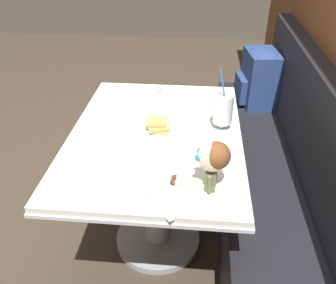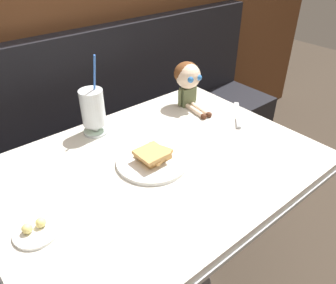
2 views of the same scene
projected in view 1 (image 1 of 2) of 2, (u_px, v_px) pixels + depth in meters
The scene contains 9 objects.
ground_plane at pixel (128, 238), 2.10m from camera, with size 8.00×8.00×0.00m, color #382D23.
booth_bench at pixel (277, 206), 1.86m from camera, with size 2.60×0.48×1.00m.
diner_table at pixel (157, 166), 1.79m from camera, with size 1.11×0.81×0.74m.
toast_plate at pixel (158, 129), 1.68m from camera, with size 0.25×0.25×0.06m.
milkshake_glass at pixel (223, 110), 1.65m from camera, with size 0.10×0.10×0.31m.
butter_saucer at pixel (158, 91), 2.04m from camera, with size 0.12×0.12×0.04m.
butter_knife at pixel (145, 195), 1.30m from camera, with size 0.19×0.17×0.01m.
seated_doll at pixel (212, 159), 1.28m from camera, with size 0.12×0.22×0.20m.
backpack at pixel (259, 76), 2.47m from camera, with size 0.32×0.28×0.41m.
Camera 1 is at (1.43, 0.37, 1.62)m, focal length 38.13 mm.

